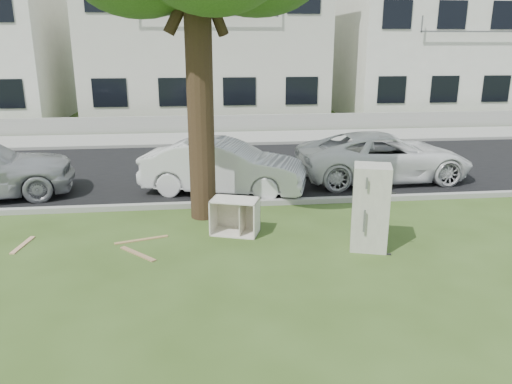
{
  "coord_description": "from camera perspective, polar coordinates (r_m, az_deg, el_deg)",
  "views": [
    {
      "loc": [
        -0.46,
        -8.46,
        3.59
      ],
      "look_at": [
        0.6,
        0.6,
        0.87
      ],
      "focal_mm": 35.0,
      "sensor_mm": 36.0,
      "label": 1
    }
  ],
  "objects": [
    {
      "name": "kerb_far",
      "position": [
        18.37,
        -5.12,
        5.26
      ],
      "size": [
        120.0,
        0.18,
        0.12
      ],
      "primitive_type": "cube",
      "color": "gray",
      "rests_on": "ground"
    },
    {
      "name": "road",
      "position": [
        14.9,
        -4.7,
        2.62
      ],
      "size": [
        120.0,
        7.0,
        0.01
      ],
      "primitive_type": "cube",
      "color": "black",
      "rests_on": "ground"
    },
    {
      "name": "kerb_near",
      "position": [
        11.49,
        -4.04,
        -1.65
      ],
      "size": [
        120.0,
        0.18,
        0.12
      ],
      "primitive_type": "cube",
      "color": "gray",
      "rests_on": "ground"
    },
    {
      "name": "sidewalk",
      "position": [
        19.79,
        -5.25,
        6.09
      ],
      "size": [
        120.0,
        2.8,
        0.01
      ],
      "primitive_type": "cube",
      "color": "gray",
      "rests_on": "ground"
    },
    {
      "name": "townhouse_right",
      "position": [
        28.79,
        19.71,
        15.34
      ],
      "size": [
        10.2,
        8.16,
        6.84
      ],
      "color": "white",
      "rests_on": "ground"
    },
    {
      "name": "fridge",
      "position": [
        9.16,
        12.93,
        -1.73
      ],
      "size": [
        0.79,
        0.76,
        1.55
      ],
      "primitive_type": "cube",
      "rotation": [
        0.0,
        0.0,
        -0.3
      ],
      "color": "silver",
      "rests_on": "ground"
    },
    {
      "name": "car_center",
      "position": [
        12.39,
        -3.73,
        2.9
      ],
      "size": [
        4.26,
        2.48,
        1.33
      ],
      "primitive_type": "imported",
      "rotation": [
        0.0,
        0.0,
        1.29
      ],
      "color": "silver",
      "rests_on": "ground"
    },
    {
      "name": "townhouse_center",
      "position": [
        25.96,
        -5.9,
        16.81
      ],
      "size": [
        11.22,
        8.16,
        7.44
      ],
      "color": "beige",
      "rests_on": "ground"
    },
    {
      "name": "car_right",
      "position": [
        14.0,
        14.43,
        3.94
      ],
      "size": [
        4.78,
        2.38,
        1.3
      ],
      "primitive_type": "imported",
      "rotation": [
        0.0,
        0.0,
        1.62
      ],
      "color": "white",
      "rests_on": "ground"
    },
    {
      "name": "ground",
      "position": [
        9.2,
        -3.29,
        -6.41
      ],
      "size": [
        120.0,
        120.0,
        0.0
      ],
      "primitive_type": "plane",
      "color": "#344A1A"
    },
    {
      "name": "plank_b",
      "position": [
        9.16,
        -13.36,
        -6.89
      ],
      "size": [
        0.7,
        0.75,
        0.02
      ],
      "primitive_type": "cube",
      "rotation": [
        0.0,
        0.0,
        -0.83
      ],
      "color": "#9D7852",
      "rests_on": "ground"
    },
    {
      "name": "plank_c",
      "position": [
        10.25,
        -25.1,
        -5.5
      ],
      "size": [
        0.21,
        0.82,
        0.02
      ],
      "primitive_type": "cube",
      "rotation": [
        0.0,
        0.0,
        1.42
      ],
      "color": "tan",
      "rests_on": "ground"
    },
    {
      "name": "cabinet",
      "position": [
        9.77,
        -2.41,
        -2.79
      ],
      "size": [
        1.03,
        0.82,
        0.7
      ],
      "primitive_type": "cube",
      "rotation": [
        0.0,
        0.0,
        -0.33
      ],
      "color": "white",
      "rests_on": "ground"
    },
    {
      "name": "plank_a",
      "position": [
        9.77,
        -12.94,
        -5.34
      ],
      "size": [
        0.99,
        0.37,
        0.02
      ],
      "primitive_type": "cube",
      "rotation": [
        0.0,
        0.0,
        0.29
      ],
      "color": "#A58150",
      "rests_on": "ground"
    },
    {
      "name": "low_wall",
      "position": [
        21.31,
        -5.39,
        7.78
      ],
      "size": [
        120.0,
        0.15,
        0.7
      ],
      "primitive_type": "cube",
      "color": "gray",
      "rests_on": "ground"
    }
  ]
}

